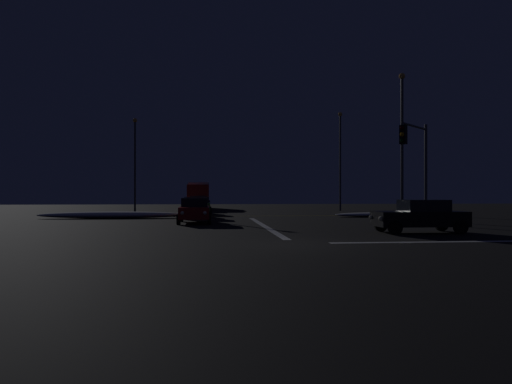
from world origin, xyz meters
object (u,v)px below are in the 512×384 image
Objects in this scene: sedan_orange at (195,207)px; streetlamp_right_near at (402,136)px; sedan_green at (200,205)px; traffic_signal_ne at (417,154)px; streetlamp_right_far at (340,155)px; streetlamp_left_far at (135,158)px; box_truck at (199,194)px; sedan_red at (195,210)px; sedan_white at (199,203)px; sedan_black_crossing at (420,216)px.

streetlamp_right_near is (14.62, -3.41, 5.10)m from sedan_orange.
streetlamp_right_near is at bearing -33.37° from sedan_green.
sedan_green is at bearing 128.80° from traffic_signal_ne.
streetlamp_left_far is at bearing -180.00° from streetlamp_right_far.
traffic_signal_ne is at bearing -105.66° from streetlamp_right_near.
box_truck is 17.45m from streetlamp_right_far.
streetlamp_left_far reaches higher than sedan_red.
sedan_white is 0.42× the size of streetlamp_right_near.
sedan_red is 0.52× the size of box_truck.
sedan_black_crossing is 12.62m from streetlamp_right_near.
streetlamp_right_near is at bearing -37.34° from streetlamp_left_far.
traffic_signal_ne is 6.74m from streetlamp_right_near.
streetlamp_right_far reaches higher than streetlamp_left_far.
sedan_black_crossing is 27.66m from streetlamp_right_far.
sedan_orange is 0.72× the size of traffic_signal_ne.
streetlamp_left_far is at bearing 116.76° from sedan_orange.
sedan_green is 10.30m from streetlamp_left_far.
box_truck is 0.80× the size of streetlamp_right_near.
streetlamp_right_far is at bearing 51.97° from sedan_red.
streetlamp_right_near is (14.66, -16.25, 5.10)m from sedan_white.
streetlamp_right_far is 16.00m from streetlamp_right_near.
sedan_orange and sedan_black_crossing have the same top height.
streetlamp_right_near reaches higher than sedan_green.
box_truck reaches higher than sedan_black_crossing.
sedan_orange is 0.46× the size of streetlamp_left_far.
sedan_white is 0.72× the size of traffic_signal_ne.
sedan_black_crossing is at bearing -62.28° from sedan_green.
sedan_black_crossing is 32.34m from streetlamp_left_far.
streetlamp_right_far reaches higher than traffic_signal_ne.
sedan_red is at bearing 142.22° from sedan_black_crossing.
streetlamp_right_near reaches higher than sedan_orange.
streetlamp_right_far is 20.98m from streetlamp_left_far.
sedan_red is at bearing -170.04° from streetlamp_right_near.
sedan_white and sedan_black_crossing have the same top height.
sedan_red is at bearing -128.03° from streetlamp_right_far.
box_truck reaches higher than sedan_orange.
traffic_signal_ne reaches higher than sedan_orange.
sedan_black_crossing is (10.98, -27.19, 0.00)m from sedan_white.
streetlamp_right_near is (14.82, -24.22, 4.19)m from box_truck.
sedan_white is at bearing 132.06° from streetlamp_right_near.
streetlamp_right_far is (14.51, 18.55, 5.05)m from sedan_red.
sedan_white is 0.52× the size of box_truck.
streetlamp_right_far reaches higher than sedan_white.
sedan_black_crossing is 0.72× the size of traffic_signal_ne.
traffic_signal_ne is 0.64× the size of streetlamp_left_far.
sedan_black_crossing is (10.83, -8.39, 0.00)m from sedan_red.
sedan_white is at bearing 92.09° from sedan_green.
streetlamp_left_far reaches higher than sedan_black_crossing.
traffic_signal_ne is at bearing -16.19° from sedan_red.
sedan_white is at bearing 2.29° from streetlamp_left_far.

